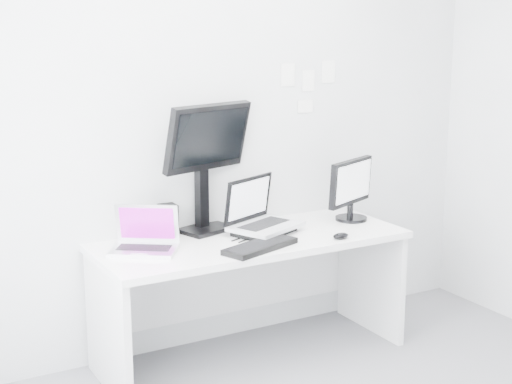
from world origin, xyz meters
The scene contains 13 objects.
back_wall centered at (0.00, 1.60, 1.35)m, with size 3.60×3.60×0.00m, color silver.
desk centered at (0.00, 1.25, 0.36)m, with size 1.80×0.70×0.73m, color white.
macbook centered at (-0.64, 1.28, 0.86)m, with size 0.35×0.26×0.26m, color #B8B9BD.
speaker centered at (-0.40, 1.51, 0.82)m, with size 0.09×0.09×0.19m, color black.
dell_laptop centered at (0.12, 1.28, 0.90)m, with size 0.40×0.31×0.34m, color silver.
rear_monitor centered at (-0.17, 1.50, 1.12)m, with size 0.57×0.21×0.78m, color black.
samsung_monitor centered at (0.74, 1.29, 0.93)m, with size 0.43×0.20×0.40m, color black.
keyboard centered at (-0.07, 1.03, 0.75)m, with size 0.46×0.16×0.03m, color black.
mouse centered at (0.43, 0.98, 0.75)m, with size 0.10×0.07×0.03m, color black.
wall_note_0 centered at (0.45, 1.59, 1.62)m, with size 0.10×0.00×0.14m, color white.
wall_note_1 centered at (0.60, 1.59, 1.58)m, with size 0.09×0.00×0.13m, color white.
wall_note_2 centered at (0.75, 1.59, 1.63)m, with size 0.10×0.00×0.14m, color white.
wall_note_3 centered at (0.58, 1.59, 1.42)m, with size 0.11×0.00×0.08m, color white.
Camera 1 is at (-2.03, -2.42, 1.93)m, focal length 53.41 mm.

